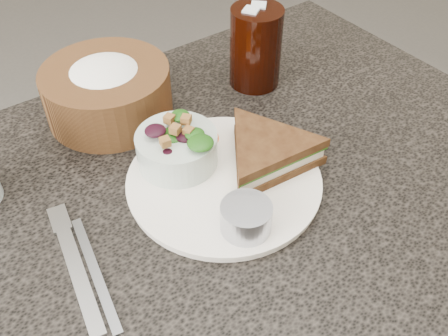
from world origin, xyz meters
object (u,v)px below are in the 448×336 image
at_px(sandwich, 267,152).
at_px(dressing_ramekin, 246,218).
at_px(dinner_plate, 224,181).
at_px(dining_table, 215,332).
at_px(bread_basket, 106,85).
at_px(salad_bowl, 177,144).
at_px(cola_glass, 256,44).

relative_size(sandwich, dressing_ramekin, 2.66).
bearing_deg(dinner_plate, dining_table, -166.34).
bearing_deg(dinner_plate, dressing_ramekin, -108.64).
bearing_deg(bread_basket, sandwich, -64.36).
height_order(dining_table, salad_bowl, salad_bowl).
bearing_deg(salad_bowl, cola_glass, 25.84).
bearing_deg(salad_bowl, dining_table, -83.44).
distance_m(dinner_plate, cola_glass, 0.26).
relative_size(dining_table, salad_bowl, 8.97).
bearing_deg(sandwich, dinner_plate, 173.43).
distance_m(bread_basket, cola_glass, 0.25).
distance_m(dining_table, dinner_plate, 0.38).
xyz_separation_m(sandwich, cola_glass, (0.12, 0.18, 0.04)).
xyz_separation_m(dinner_plate, dressing_ramekin, (-0.03, -0.09, 0.02)).
xyz_separation_m(salad_bowl, dressing_ramekin, (0.00, -0.15, -0.01)).
height_order(dressing_ramekin, cola_glass, cola_glass).
distance_m(dining_table, salad_bowl, 0.42).
relative_size(dinner_plate, salad_bowl, 2.34).
bearing_deg(dressing_ramekin, cola_glass, 49.98).
relative_size(sandwich, bread_basket, 0.86).
height_order(sandwich, salad_bowl, salad_bowl).
bearing_deg(salad_bowl, dinner_plate, -62.86).
bearing_deg(bread_basket, salad_bowl, -82.90).
relative_size(dining_table, cola_glass, 6.94).
relative_size(dinner_plate, cola_glass, 1.81).
distance_m(dinner_plate, sandwich, 0.07).
relative_size(dining_table, dinner_plate, 3.84).
bearing_deg(salad_bowl, dressing_ramekin, -88.43).
xyz_separation_m(salad_bowl, cola_glass, (0.22, 0.11, 0.03)).
bearing_deg(dining_table, sandwich, -4.06).
bearing_deg(dressing_ramekin, sandwich, 38.48).
height_order(salad_bowl, cola_glass, cola_glass).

